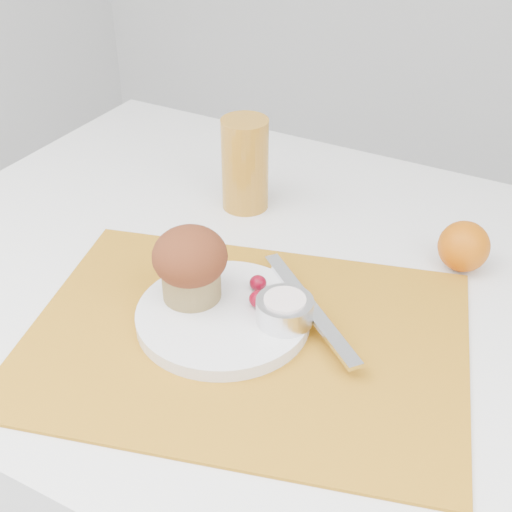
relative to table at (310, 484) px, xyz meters
The scene contains 11 objects.
table is the anchor object (origin of this frame).
placemat 0.40m from the table, 107.20° to the right, with size 0.50×0.37×0.00m, color #B87719.
plate 0.41m from the table, 123.64° to the right, with size 0.20×0.20×0.02m, color white.
ramekin 0.42m from the table, 93.50° to the right, with size 0.07×0.07×0.03m, color silver.
cream 0.44m from the table, 93.50° to the right, with size 0.05×0.05×0.01m, color white.
raspberry_near 0.41m from the table, 135.84° to the right, with size 0.02×0.02×0.02m, color #52020F.
raspberry_far 0.42m from the table, 117.16° to the right, with size 0.02×0.02×0.02m, color #5A0210.
butter_knife 0.40m from the table, 81.11° to the right, with size 0.22×0.02×0.01m, color silver.
orange 0.45m from the table, 44.63° to the left, with size 0.07×0.07×0.07m, color #CA5E07.
juice_glass 0.50m from the table, 143.58° to the left, with size 0.07×0.07×0.14m, color #B87B22.
muffin 0.47m from the table, 138.95° to the right, with size 0.09×0.09×0.09m.
Camera 1 is at (0.27, -0.62, 1.29)m, focal length 50.00 mm.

